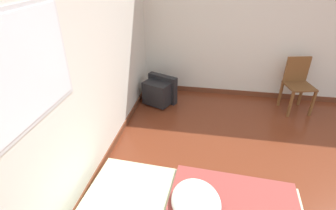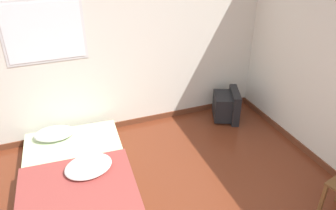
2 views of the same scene
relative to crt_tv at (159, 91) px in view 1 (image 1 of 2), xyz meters
The scene contains 4 objects.
wall_back 2.23m from the crt_tv, 168.31° to the left, with size 7.39×0.08×2.60m.
wall_right 2.44m from the crt_tv, 74.01° to the right, with size 0.08×7.38×2.60m.
crt_tv is the anchor object (origin of this frame).
wooden_chair 2.26m from the crt_tv, 84.11° to the right, with size 0.49×0.49×0.88m.
Camera 1 is at (-2.02, 1.27, 2.24)m, focal length 28.00 mm.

